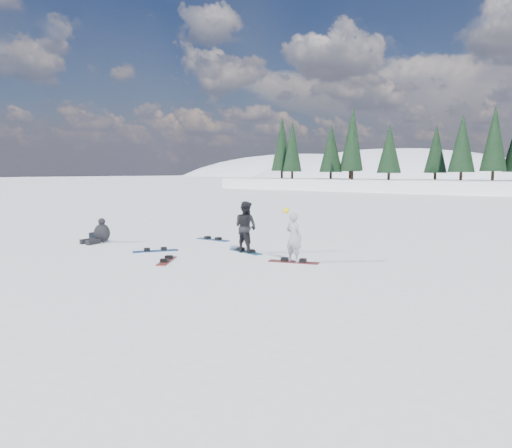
# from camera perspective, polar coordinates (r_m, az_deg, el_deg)

# --- Properties ---
(ground) EXTENTS (420.00, 420.00, 0.00)m
(ground) POSITION_cam_1_polar(r_m,az_deg,el_deg) (14.34, -2.98, -4.76)
(ground) COLOR white
(ground) RESTS_ON ground
(snowboarder_woman) EXTENTS (0.57, 0.40, 1.63)m
(snowboarder_woman) POSITION_cam_1_polar(r_m,az_deg,el_deg) (14.69, 4.33, -1.49)
(snowboarder_woman) COLOR #AEADB3
(snowboarder_woman) RESTS_ON ground
(snowboarder_man) EXTENTS (0.84, 0.66, 1.70)m
(snowboarder_man) POSITION_cam_1_polar(r_m,az_deg,el_deg) (16.50, -1.19, -0.33)
(snowboarder_man) COLOR black
(snowboarder_man) RESTS_ON ground
(seated_rider) EXTENTS (0.71, 1.12, 0.92)m
(seated_rider) POSITION_cam_1_polar(r_m,az_deg,el_deg) (19.70, -17.33, -1.01)
(seated_rider) COLOR black
(seated_rider) RESTS_ON ground
(gear_bag) EXTENTS (0.53, 0.46, 0.30)m
(gear_bag) POSITION_cam_1_polar(r_m,az_deg,el_deg) (20.45, -17.79, -1.36)
(gear_bag) COLOR black
(gear_bag) RESTS_ON ground
(snowboard_woman) EXTENTS (1.50, 0.78, 0.03)m
(snowboard_woman) POSITION_cam_1_polar(r_m,az_deg,el_deg) (14.81, 4.32, -4.36)
(snowboard_woman) COLOR maroon
(snowboard_woman) RESTS_ON ground
(snowboard_man) EXTENTS (1.52, 0.63, 0.03)m
(snowboard_man) POSITION_cam_1_polar(r_m,az_deg,el_deg) (16.61, -1.19, -3.20)
(snowboard_man) COLOR #175882
(snowboard_man) RESTS_ON ground
(snowboard_loose_c) EXTENTS (1.51, 0.33, 0.03)m
(snowboard_loose_c) POSITION_cam_1_polar(r_m,az_deg,el_deg) (19.60, -4.95, -1.80)
(snowboard_loose_c) COLOR #1B4994
(snowboard_loose_c) RESTS_ON ground
(snowboard_loose_b) EXTENTS (1.10, 1.38, 0.03)m
(snowboard_loose_b) POSITION_cam_1_polar(r_m,az_deg,el_deg) (15.19, -10.18, -4.18)
(snowboard_loose_b) COLOR maroon
(snowboard_loose_b) RESTS_ON ground
(snowboard_loose_a) EXTENTS (1.03, 1.42, 0.03)m
(snowboard_loose_a) POSITION_cam_1_polar(r_m,az_deg,el_deg) (17.12, -11.42, -3.04)
(snowboard_loose_a) COLOR #1C4E9D
(snowboard_loose_a) RESTS_ON ground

